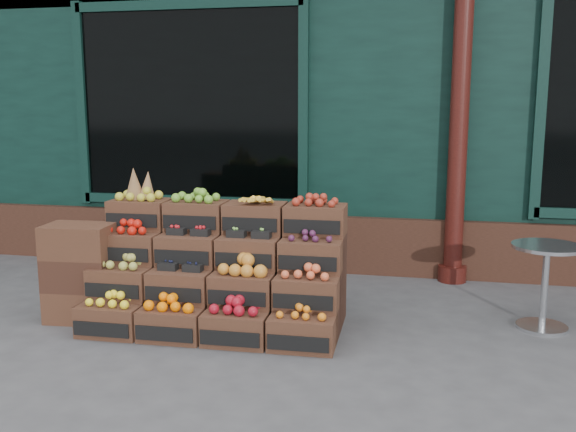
# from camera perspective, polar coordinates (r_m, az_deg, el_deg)

# --- Properties ---
(ground) EXTENTS (60.00, 60.00, 0.00)m
(ground) POSITION_cam_1_polar(r_m,az_deg,el_deg) (4.84, 0.57, -11.49)
(ground) COLOR #464649
(ground) RESTS_ON ground
(shop_facade) EXTENTS (12.00, 6.24, 4.80)m
(shop_facade) POSITION_cam_1_polar(r_m,az_deg,el_deg) (9.58, 6.98, 13.74)
(shop_facade) COLOR black
(shop_facade) RESTS_ON ground
(crate_display) EXTENTS (2.01, 1.01, 1.24)m
(crate_display) POSITION_cam_1_polar(r_m,az_deg,el_deg) (5.24, -6.19, -5.43)
(crate_display) COLOR #482A1C
(crate_display) RESTS_ON ground
(spare_crates) EXTENTS (0.56, 0.41, 0.80)m
(spare_crates) POSITION_cam_1_polar(r_m,az_deg,el_deg) (5.55, -17.97, -4.81)
(spare_crates) COLOR #482A1C
(spare_crates) RESTS_ON ground
(bistro_table) EXTENTS (0.54, 0.54, 0.68)m
(bistro_table) POSITION_cam_1_polar(r_m,az_deg,el_deg) (5.46, 21.90, -5.03)
(bistro_table) COLOR silver
(bistro_table) RESTS_ON ground
(shopkeeper) EXTENTS (0.86, 0.74, 2.00)m
(shopkeeper) POSITION_cam_1_polar(r_m,az_deg,el_deg) (7.35, -3.95, 3.99)
(shopkeeper) COLOR #1A5C1E
(shopkeeper) RESTS_ON ground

